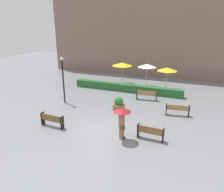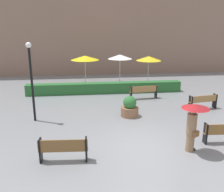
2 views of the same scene
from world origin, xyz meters
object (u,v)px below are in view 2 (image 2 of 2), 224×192
Objects in this scene: bench_near_right at (224,132)px; patio_umbrella_yellow_far at (149,58)px; patio_umbrella_yellow at (85,58)px; patio_umbrella_white at (120,57)px; pedestrian_with_umbrella at (193,120)px; lamp_post at (31,74)px; planter_pot at (130,108)px; bench_near_left at (63,148)px; bench_back_row at (144,91)px; bench_far_right at (203,101)px.

patio_umbrella_yellow_far is (-0.57, 10.44, 1.71)m from bench_near_right.
patio_umbrella_yellow reaches higher than bench_near_right.
patio_umbrella_yellow_far is at bearing -17.52° from patio_umbrella_white.
lamp_post reaches higher than pedestrian_with_umbrella.
pedestrian_with_umbrella reaches higher than planter_pot.
patio_umbrella_yellow_far reaches higher than planter_pot.
patio_umbrella_yellow_far is at bearing 61.75° from bench_near_left.
bench_far_right is (2.97, -2.56, -0.01)m from bench_back_row.
bench_far_right is 0.72× the size of patio_umbrella_white.
patio_umbrella_yellow is (-3.97, 11.70, 0.95)m from pedestrian_with_umbrella.
patio_umbrella_yellow_far reaches higher than bench_far_right.
patio_umbrella_yellow reaches higher than bench_back_row.
lamp_post is (-1.78, 4.30, 1.93)m from bench_near_left.
bench_back_row is at bearing 91.01° from pedestrian_with_umbrella.
pedestrian_with_umbrella is at bearing -71.24° from patio_umbrella_yellow.
lamp_post is 10.40m from patio_umbrella_yellow_far.
bench_back_row is 7.41m from pedestrian_with_umbrella.
bench_near_right is 9.30m from lamp_post.
planter_pot is 0.47× the size of patio_umbrella_yellow_far.
bench_near_right is (6.58, 0.74, -0.01)m from bench_near_left.
bench_back_row is 1.06× the size of bench_far_right.
patio_umbrella_white is (2.83, -0.03, 0.05)m from patio_umbrella_yellow.
planter_pot is 0.28× the size of lamp_post.
bench_far_right is at bearing 4.33° from lamp_post.
bench_back_row is at bearing -48.41° from patio_umbrella_yellow.
lamp_post reaches higher than bench_far_right.
patio_umbrella_yellow_far is (5.05, -0.73, -0.03)m from patio_umbrella_yellow.
lamp_post reaches higher than patio_umbrella_yellow.
patio_umbrella_yellow_far reaches higher than bench_back_row.
bench_near_left is 1.07× the size of bench_near_right.
lamp_post is 1.67× the size of patio_umbrella_yellow_far.
bench_near_right is at bearing 6.42° from bench_near_left.
bench_far_right is 0.91× the size of pedestrian_with_umbrella.
bench_near_right is at bearing -23.07° from lamp_post.
patio_umbrella_yellow_far is (2.76, 6.78, 1.75)m from planter_pot.
bench_far_right is at bearing -59.89° from patio_umbrella_white.
lamp_post is (-6.58, -3.28, 1.92)m from bench_back_row.
bench_far_right is at bearing -40.81° from bench_back_row.
patio_umbrella_yellow is at bearing 70.22° from lamp_post.
patio_umbrella_white is (0.54, 7.48, 1.83)m from planter_pot.
bench_back_row reaches higher than bench_far_right.
bench_near_left is 0.44× the size of lamp_post.
patio_umbrella_yellow reaches higher than bench_far_right.
bench_near_left is at bearing -147.09° from bench_far_right.
planter_pot is (3.25, 4.40, -0.05)m from bench_near_left.
bench_near_left is 8.98m from bench_back_row.
planter_pot is 0.46× the size of patio_umbrella_yellow.
bench_near_right is at bearing -105.45° from bench_far_right.
planter_pot is at bearing -112.14° from patio_umbrella_yellow_far.
bench_near_right is at bearing -47.72° from planter_pot.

